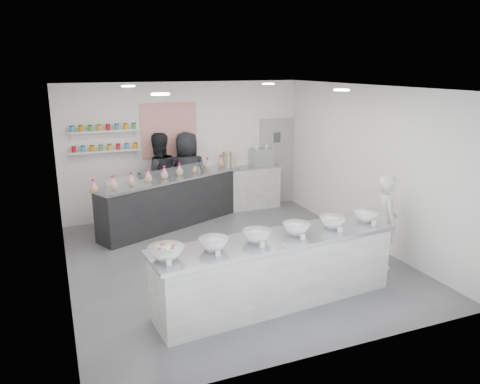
% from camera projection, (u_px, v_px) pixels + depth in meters
% --- Properties ---
extents(floor, '(6.00, 6.00, 0.00)m').
position_uv_depth(floor, '(233.00, 260.00, 8.30)').
color(floor, '#515156').
rests_on(floor, ground).
extents(ceiling, '(6.00, 6.00, 0.00)m').
position_uv_depth(ceiling, '(232.00, 87.00, 7.51)').
color(ceiling, white).
rests_on(ceiling, floor).
extents(back_wall, '(5.50, 0.00, 5.50)m').
position_uv_depth(back_wall, '(185.00, 149.00, 10.58)').
color(back_wall, white).
rests_on(back_wall, floor).
extents(left_wall, '(0.00, 6.00, 6.00)m').
position_uv_depth(left_wall, '(60.00, 194.00, 6.90)').
color(left_wall, white).
rests_on(left_wall, floor).
extents(right_wall, '(0.00, 6.00, 6.00)m').
position_uv_depth(right_wall, '(367.00, 165.00, 8.90)').
color(right_wall, white).
rests_on(right_wall, floor).
extents(back_door, '(0.88, 0.04, 2.10)m').
position_uv_depth(back_door, '(276.00, 162.00, 11.51)').
color(back_door, '#989795').
rests_on(back_door, floor).
extents(pattern_panel, '(1.25, 0.03, 1.20)m').
position_uv_depth(pattern_panel, '(169.00, 131.00, 10.32)').
color(pattern_panel, '#DD3E39').
rests_on(pattern_panel, back_wall).
extents(jar_shelf_lower, '(1.45, 0.22, 0.04)m').
position_uv_depth(jar_shelf_lower, '(106.00, 151.00, 9.83)').
color(jar_shelf_lower, silver).
rests_on(jar_shelf_lower, back_wall).
extents(jar_shelf_upper, '(1.45, 0.22, 0.04)m').
position_uv_depth(jar_shelf_upper, '(104.00, 131.00, 9.72)').
color(jar_shelf_upper, silver).
rests_on(jar_shelf_upper, back_wall).
extents(preserve_jars, '(1.45, 0.10, 0.56)m').
position_uv_depth(preserve_jars, '(105.00, 138.00, 9.74)').
color(preserve_jars, red).
rests_on(preserve_jars, jar_shelf_lower).
extents(downlight_0, '(0.24, 0.24, 0.02)m').
position_uv_depth(downlight_0, '(160.00, 94.00, 6.11)').
color(downlight_0, white).
rests_on(downlight_0, ceiling).
extents(downlight_1, '(0.24, 0.24, 0.02)m').
position_uv_depth(downlight_1, '(342.00, 90.00, 7.13)').
color(downlight_1, white).
rests_on(downlight_1, ceiling).
extents(downlight_2, '(0.24, 0.24, 0.02)m').
position_uv_depth(downlight_2, '(128.00, 86.00, 8.44)').
color(downlight_2, white).
rests_on(downlight_2, ceiling).
extents(downlight_3, '(0.24, 0.24, 0.02)m').
position_uv_depth(downlight_3, '(268.00, 84.00, 9.45)').
color(downlight_3, white).
rests_on(downlight_3, ceiling).
extents(prep_counter, '(3.73, 1.16, 1.00)m').
position_uv_depth(prep_counter, '(276.00, 270.00, 6.71)').
color(prep_counter, '#9E9E9A').
rests_on(prep_counter, floor).
extents(back_bar, '(3.42, 1.98, 1.07)m').
position_uv_depth(back_bar, '(173.00, 202.00, 9.95)').
color(back_bar, black).
rests_on(back_bar, floor).
extents(sneeze_guard, '(3.12, 1.40, 0.29)m').
position_uv_depth(sneeze_guard, '(181.00, 173.00, 9.57)').
color(sneeze_guard, white).
rests_on(sneeze_guard, back_bar).
extents(espresso_ledge, '(1.38, 0.44, 1.03)m').
position_uv_depth(espresso_ledge, '(251.00, 187.00, 11.21)').
color(espresso_ledge, '#9E9E9A').
rests_on(espresso_ledge, floor).
extents(espresso_machine, '(0.51, 0.35, 0.39)m').
position_uv_depth(espresso_machine, '(262.00, 158.00, 11.12)').
color(espresso_machine, '#93969E').
rests_on(espresso_machine, espresso_ledge).
extents(cup_stacks, '(0.28, 0.24, 0.37)m').
position_uv_depth(cup_stacks, '(230.00, 160.00, 10.83)').
color(cup_stacks, '#C5BF8D').
rests_on(cup_stacks, espresso_ledge).
extents(prep_bowls, '(3.68, 0.83, 0.16)m').
position_uv_depth(prep_bowls, '(277.00, 232.00, 6.56)').
color(prep_bowls, white).
rests_on(prep_bowls, prep_counter).
extents(label_cards, '(3.31, 0.04, 0.07)m').
position_uv_depth(label_cards, '(292.00, 249.00, 6.09)').
color(label_cards, white).
rests_on(label_cards, prep_counter).
extents(cookie_bags, '(3.50, 1.67, 0.28)m').
position_uv_depth(cookie_bags, '(172.00, 171.00, 9.78)').
color(cookie_bags, pink).
rests_on(cookie_bags, back_bar).
extents(woman_prep, '(0.58, 0.69, 1.59)m').
position_uv_depth(woman_prep, '(386.00, 221.00, 7.89)').
color(woman_prep, silver).
rests_on(woman_prep, floor).
extents(staff_left, '(0.99, 0.78, 1.97)m').
position_uv_depth(staff_left, '(159.00, 178.00, 10.10)').
color(staff_left, black).
rests_on(staff_left, floor).
extents(staff_right, '(0.96, 0.63, 1.96)m').
position_uv_depth(staff_right, '(187.00, 176.00, 10.34)').
color(staff_right, black).
rests_on(staff_right, floor).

